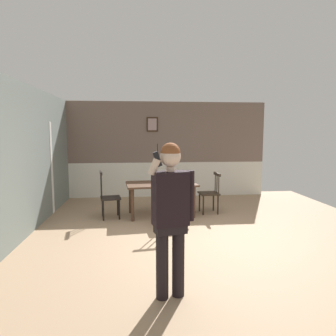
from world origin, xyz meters
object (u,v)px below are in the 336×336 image
Objects in this scene: chair_at_table_head at (210,193)px; person_figure at (171,210)px; chair_near_window at (109,196)px; dining_table at (161,187)px; chair_by_doorway at (168,203)px.

chair_at_table_head is 3.77m from person_figure.
chair_at_table_head is (2.30, 0.22, -0.01)m from chair_near_window.
chair_at_table_head is at bearing 85.99° from chair_near_window.
dining_table is 1.56× the size of chair_near_window.
chair_at_table_head is at bearing -123.25° from person_figure.
chair_by_doorway is at bearing -84.40° from dining_table.
chair_by_doorway reaches higher than chair_at_table_head.
chair_near_window is at bearing -85.92° from person_figure.
chair_at_table_head is (1.07, 0.93, -0.00)m from chair_by_doorway.
chair_by_doorway is (0.08, -0.82, -0.17)m from dining_table.
chair_by_doorway is 0.59× the size of person_figure.
dining_table is at bearing 88.40° from chair_by_doorway.
chair_by_doorway is 1.42m from chair_at_table_head.
person_figure is (-0.21, -2.57, 0.54)m from chair_by_doorway.
chair_by_doorway is (1.23, -0.71, -0.01)m from chair_near_window.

